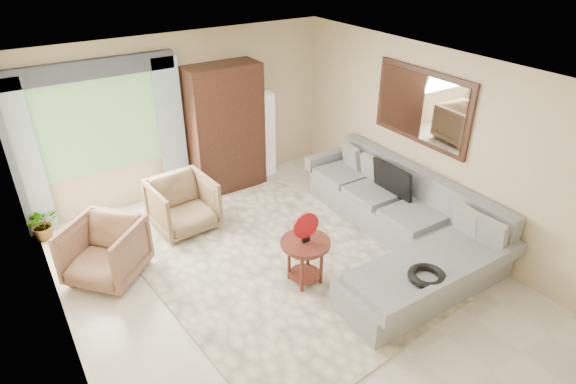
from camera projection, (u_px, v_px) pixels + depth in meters
ground at (286, 280)px, 6.13m from camera, size 6.00×6.00×0.00m
area_rug at (276, 265)px, 6.39m from camera, size 3.35×4.26×0.02m
sectional_sofa at (401, 227)px, 6.71m from camera, size 2.30×3.46×0.90m
tv_screen at (392, 180)px, 7.00m from camera, size 0.14×0.74×0.48m
garden_hose at (427, 276)px, 5.35m from camera, size 0.43×0.43×0.09m
coffee_table at (305, 261)px, 5.95m from camera, size 0.62×0.62×0.62m
red_disc at (306, 226)px, 5.70m from camera, size 0.34×0.06×0.34m
armchair_left at (105, 251)px, 6.01m from camera, size 1.21×1.21×0.79m
armchair_right at (183, 205)px, 7.02m from camera, size 0.90×0.93×0.79m
potted_plant at (42, 224)px, 6.85m from camera, size 0.50×0.46×0.49m
armoire at (225, 128)px, 7.89m from camera, size 1.20×0.55×2.10m
floor_lamp at (266, 134)px, 8.45m from camera, size 0.24×0.24×1.50m
window at (99, 127)px, 7.00m from camera, size 1.80×0.04×1.40m
curtain_left at (25, 161)px, 6.56m from camera, size 0.40×0.08×2.30m
curtain_right at (172, 130)px, 7.55m from camera, size 0.40×0.08×2.30m
valance at (88, 69)px, 6.54m from camera, size 2.40×0.12×0.26m
wall_mirror at (421, 107)px, 6.71m from camera, size 0.05×1.70×1.05m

